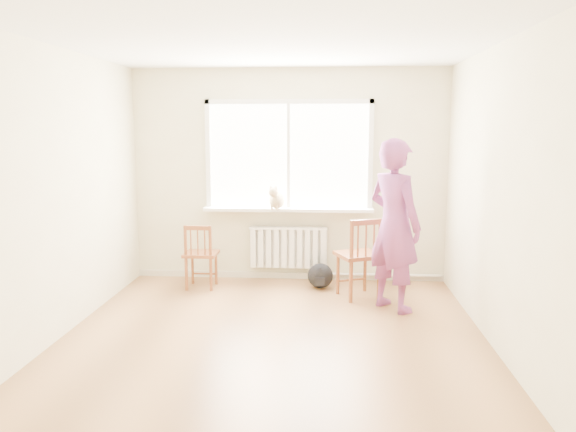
% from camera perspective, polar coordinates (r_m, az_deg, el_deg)
% --- Properties ---
extents(floor, '(4.50, 4.50, 0.00)m').
position_cam_1_polar(floor, '(5.30, -1.67, -12.74)').
color(floor, '#A57143').
rests_on(floor, ground).
extents(ceiling, '(4.50, 4.50, 0.00)m').
position_cam_1_polar(ceiling, '(4.98, -1.81, 17.52)').
color(ceiling, white).
rests_on(ceiling, back_wall).
extents(back_wall, '(4.00, 0.01, 2.70)m').
position_cam_1_polar(back_wall, '(7.19, 0.08, 4.12)').
color(back_wall, beige).
rests_on(back_wall, ground).
extents(window, '(2.12, 0.05, 1.42)m').
position_cam_1_polar(window, '(7.15, 0.07, 6.60)').
color(window, white).
rests_on(window, back_wall).
extents(windowsill, '(2.15, 0.22, 0.04)m').
position_cam_1_polar(windowsill, '(7.13, 0.02, 0.68)').
color(windowsill, white).
rests_on(windowsill, back_wall).
extents(radiator, '(1.00, 0.12, 0.55)m').
position_cam_1_polar(radiator, '(7.23, 0.03, -3.15)').
color(radiator, white).
rests_on(radiator, back_wall).
extents(heating_pipe, '(1.40, 0.04, 0.04)m').
position_cam_1_polar(heating_pipe, '(7.37, 9.84, -5.93)').
color(heating_pipe, silver).
rests_on(heating_pipe, back_wall).
extents(baseboard, '(4.00, 0.03, 0.08)m').
position_cam_1_polar(baseboard, '(7.40, 0.07, -6.05)').
color(baseboard, beige).
rests_on(baseboard, ground).
extents(chair_left, '(0.40, 0.38, 0.80)m').
position_cam_1_polar(chair_left, '(6.95, -8.90, -4.05)').
color(chair_left, brown).
rests_on(chair_left, floor).
extents(chair_right, '(0.60, 0.59, 0.95)m').
position_cam_1_polar(chair_right, '(6.52, 7.38, -4.23)').
color(chair_right, brown).
rests_on(chair_right, floor).
extents(person, '(0.78, 0.80, 1.85)m').
position_cam_1_polar(person, '(6.10, 10.75, -0.94)').
color(person, '#C44169').
rests_on(person, floor).
extents(cat, '(0.26, 0.46, 0.31)m').
position_cam_1_polar(cat, '(7.03, -1.17, 1.76)').
color(cat, beige).
rests_on(cat, windowsill).
extents(backpack, '(0.35, 0.29, 0.31)m').
position_cam_1_polar(backpack, '(6.95, 3.30, -6.08)').
color(backpack, black).
rests_on(backpack, floor).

